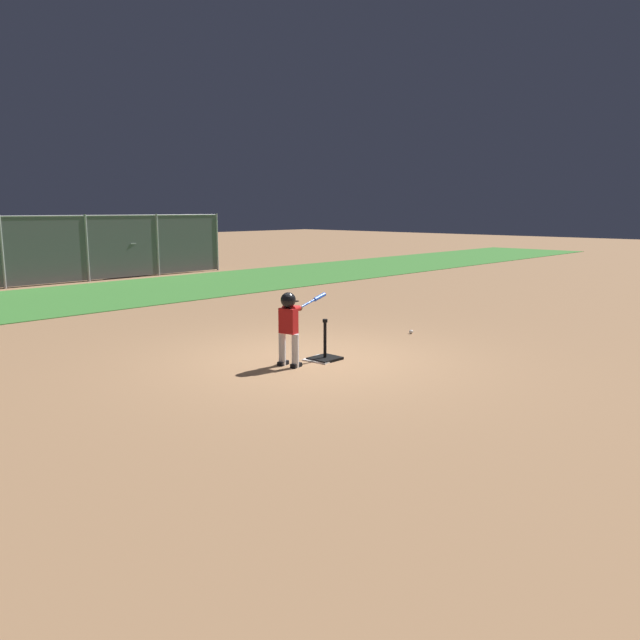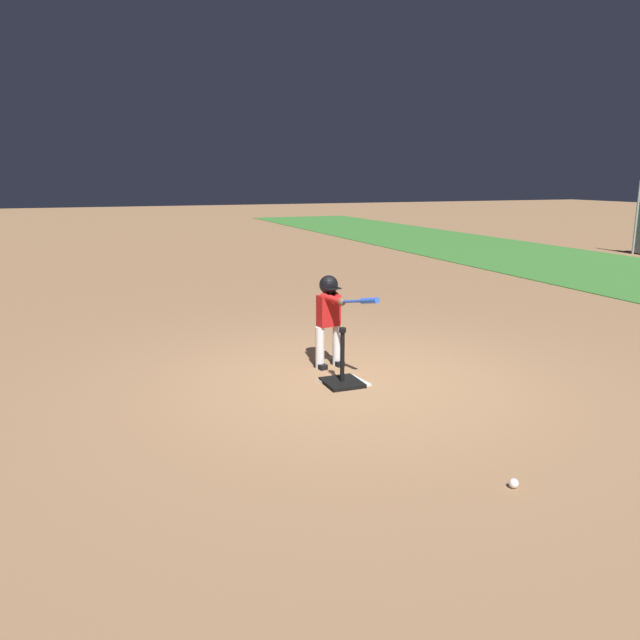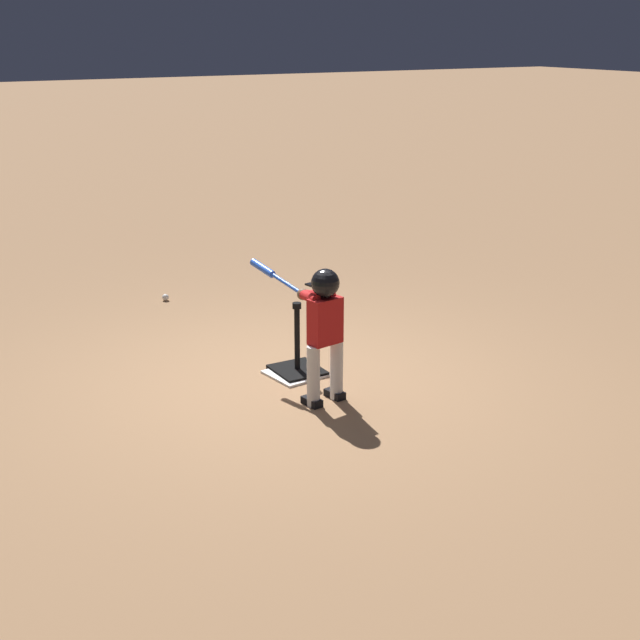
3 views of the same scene
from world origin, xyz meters
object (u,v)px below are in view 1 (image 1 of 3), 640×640
batter_child (290,320)px  baseball (411,332)px  batting_tee (325,354)px  bleachers_center (154,256)px

batter_child → baseball: 3.30m
batting_tee → baseball: batting_tee is taller
batting_tee → bleachers_center: 15.12m
batting_tee → batter_child: bearing=169.5°
batting_tee → bleachers_center: bearing=67.9°
baseball → bleachers_center: bearing=77.4°
batter_child → bleachers_center: size_ratio=0.29×
bleachers_center → batter_child: bearing=-114.4°
baseball → bleachers_center: (3.08, 13.76, 0.55)m
bleachers_center → batting_tee: bearing=-112.1°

